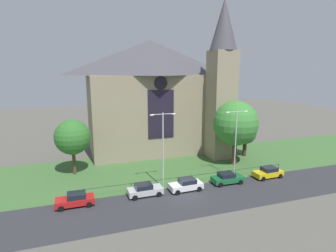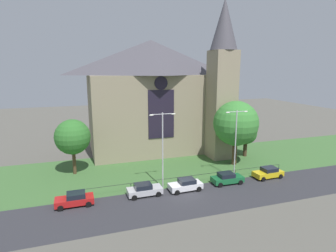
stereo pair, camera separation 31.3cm
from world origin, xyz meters
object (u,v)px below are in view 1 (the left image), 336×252
tree_left_far (72,137)px  parked_car_white (186,185)px  church_building (156,96)px  parked_car_red (75,200)px  streetlamp_far (236,136)px  parked_car_green (227,178)px  parked_car_yellow (268,172)px  tree_right_far (245,133)px  tree_right_near (236,123)px  streetlamp_near (163,142)px  parked_car_silver (145,190)px

tree_left_far → parked_car_white: tree_left_far is taller
church_building → parked_car_red: 25.39m
tree_left_far → streetlamp_far: size_ratio=0.84×
parked_car_red → parked_car_green: size_ratio=0.99×
streetlamp_far → tree_left_far: bearing=157.5°
church_building → streetlamp_far: church_building is taller
parked_car_yellow → streetlamp_far: bearing=-19.0°
tree_right_far → parked_car_red: bearing=-161.0°
parked_car_green → tree_right_near: bearing=53.9°
streetlamp_near → parked_car_silver: bearing=-152.3°
tree_right_far → parked_car_white: tree_right_far is taller
streetlamp_far → parked_car_green: size_ratio=2.27×
church_building → parked_car_green: church_building is taller
streetlamp_near → parked_car_green: size_ratio=2.32×
tree_right_near → parked_car_yellow: size_ratio=2.40×
tree_right_far → streetlamp_far: bearing=-130.9°
tree_right_near → parked_car_yellow: 8.92m
tree_left_far → parked_car_white: size_ratio=1.90×
tree_right_near → streetlamp_far: tree_right_near is taller
tree_right_far → church_building: bearing=148.3°
church_building → parked_car_red: size_ratio=6.19×
tree_right_near → parked_car_green: size_ratio=2.41×
streetlamp_far → tree_right_far: bearing=49.1°
streetlamp_far → parked_car_white: streetlamp_far is taller
tree_left_far → tree_right_far: tree_left_far is taller
church_building → parked_car_green: 20.99m
streetlamp_near → parked_car_yellow: (15.11, -1.41, -5.37)m
streetlamp_near → parked_car_silver: streetlamp_near is taller
tree_left_far → parked_car_silver: bearing=-52.3°
tree_right_far → parked_car_green: size_ratio=1.42×
tree_right_near → parked_car_white: tree_right_near is taller
tree_right_near → tree_right_far: tree_right_near is taller
parked_car_green → tree_right_far: bearing=48.3°
streetlamp_near → parked_car_green: 10.20m
tree_left_far → streetlamp_near: bearing=-39.3°
parked_car_red → church_building: bearing=-129.1°
tree_left_far → tree_right_far: bearing=-1.0°
parked_car_red → parked_car_yellow: (25.94, 0.08, 0.00)m
tree_right_near → parked_car_silver: 18.57m
parked_car_red → parked_car_white: (13.33, -0.20, 0.00)m
tree_left_far → parked_car_silver: size_ratio=1.91×
streetlamp_far → parked_car_silver: bearing=-173.7°
streetlamp_far → parked_car_yellow: bearing=-16.9°
church_building → tree_right_far: 17.18m
tree_right_near → streetlamp_far: bearing=-121.2°
parked_car_red → tree_left_far: bearing=-90.4°
parked_car_green → streetlamp_far: bearing=38.0°
tree_right_near → parked_car_yellow: tree_right_near is taller
parked_car_green → parked_car_yellow: 6.55m
parked_car_red → parked_car_silver: size_ratio=1.00×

